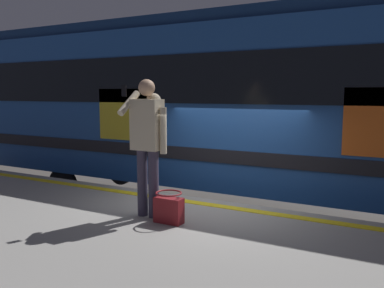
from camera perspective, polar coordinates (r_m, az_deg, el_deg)
The scene contains 8 objects.
ground_plane at distance 6.74m, azimuth 2.80°, elevation -17.02°, with size 24.99×24.99×0.00m, color #4C4742.
platform at distance 5.06m, azimuth -6.70°, elevation -18.78°, with size 14.54×3.69×1.11m, color gray.
safety_line at distance 6.10m, azimuth 1.65°, elevation -8.48°, with size 14.24×0.16×0.01m, color yellow.
track_rail_near at distance 8.09m, azimuth 7.84°, elevation -12.22°, with size 18.90×0.08×0.16m, color slate.
track_rail_far at distance 9.39m, azimuth 10.95°, elevation -9.52°, with size 18.90×0.08×0.16m, color slate.
train_carriage at distance 8.32m, azimuth 9.59°, elevation 5.95°, with size 13.79×2.75×4.11m.
passenger at distance 5.35m, azimuth -6.31°, elevation 1.09°, with size 0.57×0.55×1.84m.
handbag at distance 5.21m, azimuth -3.28°, elevation -9.15°, with size 0.38×0.34×0.40m.
Camera 1 is at (-2.63, 5.55, 2.77)m, focal length 37.51 mm.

